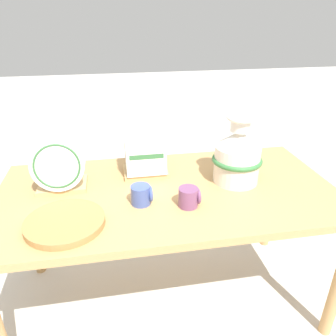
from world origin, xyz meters
TOP-DOWN VIEW (x-y plane):
  - ground_plane at (0.00, 0.00)m, footprint 14.00×14.00m
  - display_table at (0.00, 0.00)m, footprint 1.55×0.78m
  - ceramic_vase at (0.33, 0.03)m, footprint 0.24×0.24m
  - dish_rack_round_plates at (-0.48, 0.09)m, footprint 0.23×0.18m
  - dish_rack_square_plates at (-0.08, 0.18)m, footprint 0.22×0.17m
  - wicker_charger_stack at (-0.44, -0.20)m, footprint 0.31×0.31m
  - mug_plum_glaze at (0.06, -0.15)m, footprint 0.09×0.08m
  - mug_cobalt_glaze at (-0.13, -0.10)m, footprint 0.09×0.08m

SIDE VIEW (x-z plane):
  - ground_plane at x=0.00m, z-range 0.00..0.00m
  - display_table at x=0.00m, z-range 0.27..0.96m
  - wicker_charger_stack at x=-0.44m, z-range 0.69..0.71m
  - mug_plum_glaze at x=0.06m, z-range 0.69..0.77m
  - mug_cobalt_glaze at x=-0.13m, z-range 0.69..0.77m
  - dish_rack_square_plates at x=-0.08m, z-range 0.65..0.87m
  - dish_rack_round_plates at x=-0.48m, z-range 0.66..0.91m
  - ceramic_vase at x=0.33m, z-range 0.66..0.98m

